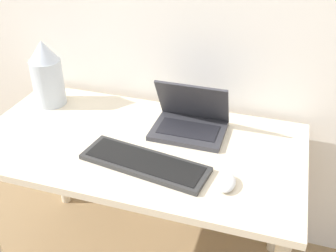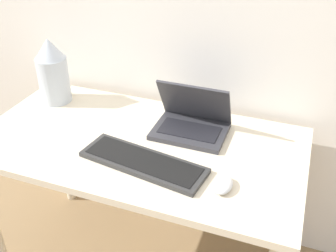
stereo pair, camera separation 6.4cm
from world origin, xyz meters
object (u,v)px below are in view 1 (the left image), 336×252
keyboard (145,163)px  mouse (226,182)px  laptop (190,120)px  vase (47,74)px

keyboard → mouse: 0.31m
laptop → mouse: bearing=-55.9°
laptop → mouse: 0.37m
vase → laptop: bearing=-2.9°
laptop → mouse: laptop is taller
laptop → vase: bearing=177.1°
laptop → mouse: size_ratio=2.84×
keyboard → mouse: mouse is taller
keyboard → vase: 0.68m
laptop → keyboard: size_ratio=0.60×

